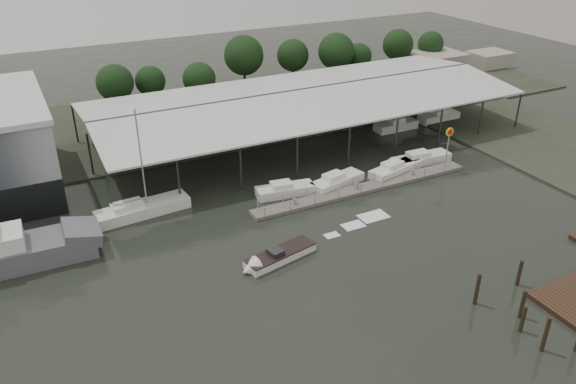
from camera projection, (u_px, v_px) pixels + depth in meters
name	position (u px, v px, depth m)	size (l,w,h in m)	color
ground	(288.00, 269.00, 50.61)	(200.00, 200.00, 0.00)	black
land_strip_far	(159.00, 123.00, 83.74)	(140.00, 30.00, 0.30)	#373D2D
land_strip_east	(546.00, 144.00, 76.73)	(20.00, 60.00, 0.30)	#373D2D
covered_boat_shed	(305.00, 94.00, 76.81)	(58.24, 24.00, 6.96)	silver
floating_dock	(364.00, 188.00, 64.51)	(28.00, 2.00, 1.40)	slate
shell_fuel_sign	(449.00, 140.00, 67.66)	(1.10, 0.18, 5.55)	gray
distant_commercial_buildings	(453.00, 62.00, 109.03)	(22.00, 8.00, 4.00)	gray
white_sailboat	(141.00, 209.00, 59.22)	(10.03, 3.46, 11.82)	white
speedboat_underway	(275.00, 258.00, 51.58)	(18.62, 5.70, 2.00)	white
moored_cruiser_0	(285.00, 190.00, 63.28)	(6.87, 3.17, 1.70)	white
moored_cruiser_1	(337.00, 181.00, 65.28)	(7.19, 3.69, 1.70)	white
moored_cruiser_2	(395.00, 169.00, 68.21)	(7.68, 3.74, 1.70)	white
moored_cruiser_3	(420.00, 159.00, 70.93)	(8.15, 2.58, 1.70)	white
mooring_pilings	(526.00, 311.00, 43.78)	(5.44, 8.14, 3.69)	#2F2517
horizon_tree_line	(289.00, 58.00, 95.98)	(65.72, 10.71, 10.00)	#322016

